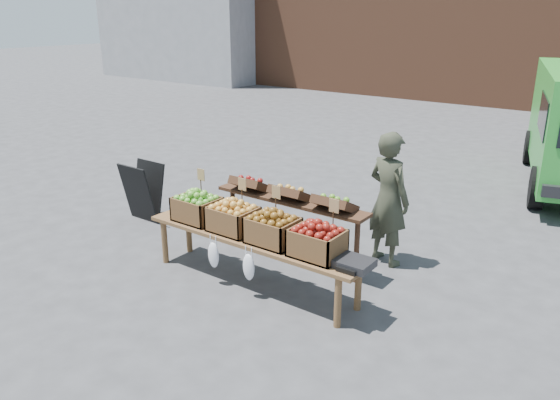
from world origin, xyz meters
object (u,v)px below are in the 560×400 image
Objects in this scene: display_bench at (253,261)px; crate_green_apples at (317,243)px; vendor at (388,199)px; chalkboard_sign at (143,192)px; weighing_scale at (354,263)px; back_table at (290,221)px; crate_golden_apples at (197,209)px; crate_red_apples at (273,230)px; crate_russet_pears at (233,219)px.

display_bench is 0.93m from crate_green_apples.
vendor is 0.59× the size of display_bench.
weighing_scale is at bearing -8.91° from chalkboard_sign.
weighing_scale is (1.26, -0.72, 0.09)m from back_table.
crate_green_apples is 0.44m from weighing_scale.
back_table is 6.18× the size of weighing_scale.
back_table is 0.78× the size of display_bench.
display_bench is at bearing 180.00° from weighing_scale.
crate_golden_apples is 2.08m from weighing_scale.
back_table is 1.10m from crate_golden_apples.
vendor is 3.21× the size of crate_green_apples.
crate_green_apples is at bearing 180.00° from weighing_scale.
crate_golden_apples is at bearing 180.00° from weighing_scale.
vendor is 1.75m from display_bench.
crate_red_apples is 0.98m from weighing_scale.
back_table is 0.76m from display_bench.
crate_red_apples is at bearing 83.71° from vendor.
crate_green_apples is at bearing 0.00° from crate_golden_apples.
back_table is 4.20× the size of crate_green_apples.
vendor is 3.54m from chalkboard_sign.
crate_green_apples is (0.84, -0.72, 0.19)m from back_table.
display_bench is at bearing -89.03° from back_table.
crate_green_apples is (1.10, 0.00, 0.00)m from crate_russet_pears.
back_table reaches higher than weighing_scale.
back_table reaches higher than crate_golden_apples.
crate_russet_pears is (-0.26, -0.72, 0.19)m from back_table.
crate_red_apples reaches higher than display_bench.
display_bench is 5.40× the size of crate_red_apples.
crate_green_apples is at bearing -40.70° from back_table.
crate_green_apples is at bearing 0.00° from crate_russet_pears.
crate_golden_apples is (-0.82, 0.00, 0.42)m from display_bench.
crate_green_apples is at bearing 0.00° from crate_red_apples.
display_bench is at bearing 180.00° from crate_green_apples.
vendor is 1.45m from weighing_scale.
vendor is at bearing 49.59° from crate_russet_pears.
chalkboard_sign reaches higher than display_bench.
display_bench is at bearing -13.27° from chalkboard_sign.
crate_red_apples is (1.10, 0.00, 0.00)m from crate_golden_apples.
crate_green_apples is (0.82, 0.00, 0.42)m from display_bench.
crate_red_apples is (0.29, -0.72, 0.19)m from back_table.
crate_red_apples is (2.79, -0.60, 0.28)m from chalkboard_sign.
back_table reaches higher than crate_green_apples.
back_table is at bearing 54.48° from vendor.
crate_golden_apples is at bearing 180.00° from crate_russet_pears.
vendor is 1.40m from crate_green_apples.
weighing_scale reaches higher than display_bench.
crate_red_apples is at bearing 0.00° from crate_golden_apples.
crate_golden_apples and crate_green_apples have the same top height.
crate_golden_apples is 1.00× the size of crate_russet_pears.
vendor is 3.21× the size of crate_russet_pears.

